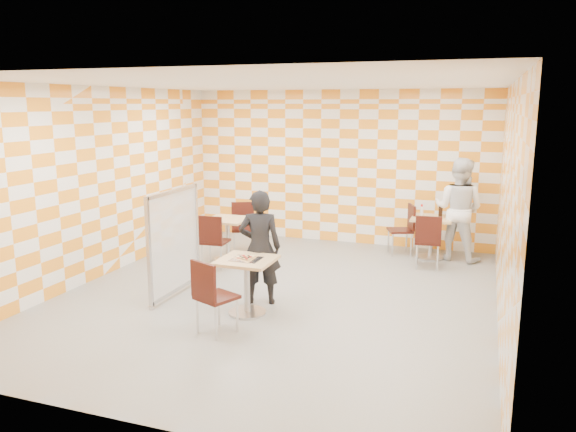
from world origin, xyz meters
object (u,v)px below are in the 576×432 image
(man_white, at_px, (458,209))
(chair_main_front, at_px, (211,292))
(partition, at_px, (175,242))
(empty_table, at_px, (228,232))
(chair_empty_far, at_px, (243,223))
(man_dark, at_px, (260,247))
(sport_bottle, at_px, (422,210))
(chair_empty_near, at_px, (213,237))
(soda_bottle, at_px, (441,212))
(second_table, at_px, (431,230))
(chair_second_side, at_px, (405,225))
(main_table, at_px, (247,277))
(chair_second_front, at_px, (428,238))

(man_white, bearing_deg, chair_main_front, 76.31)
(partition, bearing_deg, empty_table, 92.75)
(chair_empty_far, height_order, man_dark, man_dark)
(empty_table, relative_size, sport_bottle, 3.75)
(chair_empty_far, xyz_separation_m, man_dark, (1.35, -2.45, 0.25))
(chair_empty_near, bearing_deg, soda_bottle, 28.94)
(second_table, distance_m, chair_second_side, 0.49)
(chair_empty_far, bearing_deg, chair_main_front, -71.70)
(man_white, bearing_deg, partition, 58.11)
(chair_main_front, xyz_separation_m, partition, (-1.15, 1.13, 0.25))
(main_table, xyz_separation_m, sport_bottle, (1.82, 3.73, 0.33))
(soda_bottle, bearing_deg, chair_second_front, -99.45)
(second_table, bearing_deg, empty_table, -158.81)
(chair_empty_far, bearing_deg, empty_table, -92.29)
(chair_empty_near, bearing_deg, sport_bottle, 32.72)
(sport_bottle, bearing_deg, man_dark, -118.99)
(second_table, relative_size, chair_empty_far, 0.81)
(chair_main_front, bearing_deg, empty_table, 112.03)
(chair_second_side, bearing_deg, empty_table, -153.98)
(empty_table, height_order, chair_main_front, chair_main_front)
(second_table, height_order, partition, partition)
(chair_second_front, height_order, chair_empty_near, same)
(main_table, bearing_deg, sport_bottle, 64.01)
(chair_empty_near, xyz_separation_m, man_dark, (1.36, -1.24, 0.25))
(main_table, xyz_separation_m, second_table, (2.02, 3.60, 0.00))
(partition, bearing_deg, chair_empty_near, 93.43)
(chair_second_front, relative_size, man_white, 0.51)
(second_table, height_order, chair_second_front, chair_second_front)
(empty_table, xyz_separation_m, partition, (0.09, -1.94, 0.28))
(chair_main_front, bearing_deg, chair_second_front, 59.52)
(chair_second_side, distance_m, man_white, 0.98)
(chair_empty_near, distance_m, partition, 1.37)
(man_dark, relative_size, soda_bottle, 6.91)
(chair_empty_far, xyz_separation_m, sport_bottle, (3.16, 0.83, 0.29))
(soda_bottle, bearing_deg, second_table, -167.42)
(second_table, relative_size, chair_second_front, 0.81)
(main_table, height_order, partition, partition)
(empty_table, bearing_deg, chair_empty_far, 87.71)
(sport_bottle, bearing_deg, empty_table, -155.68)
(chair_second_side, height_order, sport_bottle, sport_bottle)
(man_dark, relative_size, sport_bottle, 7.95)
(chair_main_front, relative_size, man_white, 0.51)
(chair_second_side, distance_m, chair_empty_far, 3.00)
(empty_table, relative_size, man_white, 0.41)
(second_table, xyz_separation_m, partition, (-3.29, -3.25, 0.28))
(main_table, height_order, empty_table, same)
(second_table, distance_m, chair_main_front, 4.88)
(chair_second_front, height_order, partition, partition)
(second_table, xyz_separation_m, chair_empty_far, (-3.36, -0.70, 0.04))
(chair_second_side, bearing_deg, soda_bottle, -7.17)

